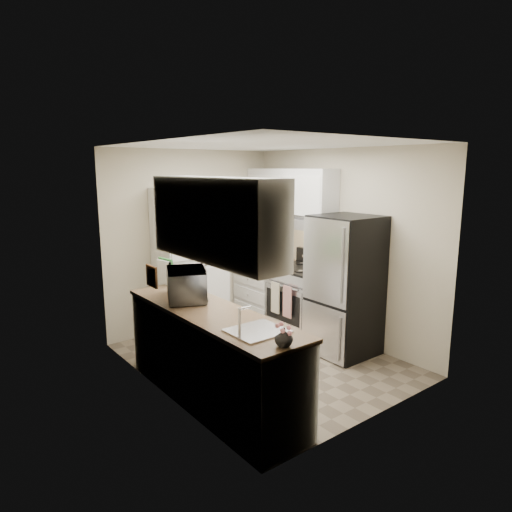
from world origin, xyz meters
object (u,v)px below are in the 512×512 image
at_px(refrigerator, 345,286).
at_px(pantry_cabinet, 191,262).
at_px(wine_bottle, 170,279).
at_px(microwave, 187,285).
at_px(toaster_oven, 266,251).
at_px(electric_range, 301,300).

bearing_deg(refrigerator, pantry_cabinet, 123.46).
bearing_deg(wine_bottle, microwave, -88.72).
bearing_deg(microwave, refrigerator, -78.22).
bearing_deg(wine_bottle, refrigerator, -22.52).
bearing_deg(toaster_oven, refrigerator, -74.05).
distance_m(pantry_cabinet, wine_bottle, 1.22).
relative_size(wine_bottle, toaster_oven, 0.88).
bearing_deg(toaster_oven, wine_bottle, -136.53).
xyz_separation_m(pantry_cabinet, microwave, (-0.78, -1.28, 0.08)).
bearing_deg(wine_bottle, pantry_cabinet, 49.79).
relative_size(pantry_cabinet, refrigerator, 1.18).
bearing_deg(pantry_cabinet, toaster_oven, -2.40).
bearing_deg(electric_range, microwave, -169.81).
bearing_deg(microwave, electric_range, -54.83).
relative_size(microwave, toaster_oven, 1.62).
xyz_separation_m(electric_range, microwave, (-1.95, -0.35, 0.60)).
distance_m(refrigerator, microwave, 1.98).
height_order(pantry_cabinet, toaster_oven, pantry_cabinet).
xyz_separation_m(refrigerator, toaster_oven, (0.13, 1.67, 0.17)).
height_order(pantry_cabinet, microwave, pantry_cabinet).
relative_size(refrigerator, microwave, 3.00).
height_order(electric_range, refrigerator, refrigerator).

